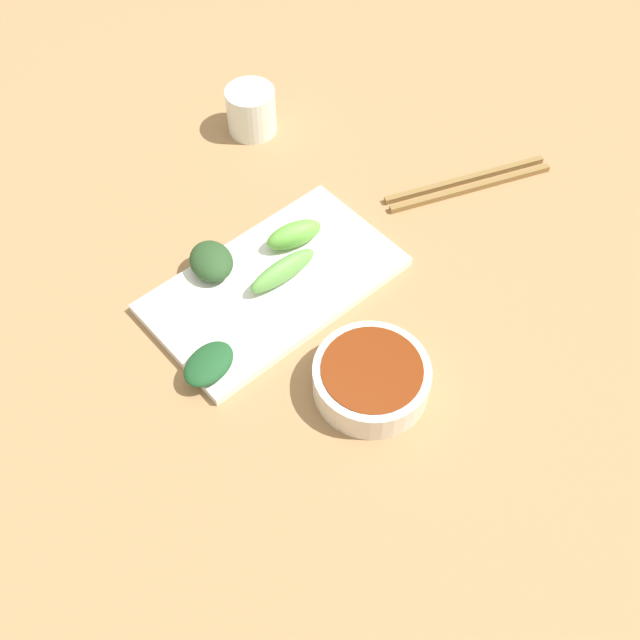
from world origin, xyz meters
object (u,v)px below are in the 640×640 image
Objects in this scene: sauce_bowl at (371,378)px; serving_plate at (274,284)px; chopsticks at (468,184)px; tea_cup at (251,111)px.

serving_plate is (0.17, -0.01, -0.02)m from sauce_bowl.
serving_plate is 1.32× the size of chopsticks.
serving_plate is at bearing 104.34° from chopsticks.
sauce_bowl is at bearing 135.38° from chopsticks.
sauce_bowl is at bearing 176.54° from serving_plate.
sauce_bowl reaches higher than serving_plate.
chopsticks is 0.31m from tea_cup.
tea_cup reaches higher than chopsticks.
chopsticks is at bearing -153.00° from tea_cup.
tea_cup is at bearing 48.48° from chopsticks.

